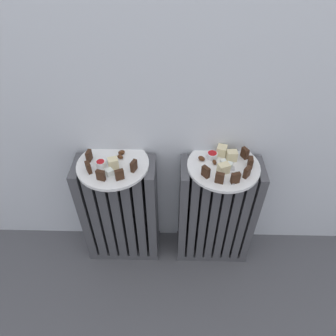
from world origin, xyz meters
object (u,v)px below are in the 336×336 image
object	(u,v)px
radiator_left	(121,212)
plate_right	(223,166)
jam_bowl_right	(212,155)
radiator_right	(216,214)
plate_left	(113,164)
fork	(232,174)
jam_bowl_left	(101,164)

from	to	relation	value
radiator_left	plate_right	size ratio (longest dim) A/B	1.98
radiator_left	jam_bowl_right	size ratio (longest dim) A/B	13.30
radiator_right	plate_left	world-z (taller)	plate_left
radiator_left	radiator_right	bearing A→B (deg)	0.00
radiator_left	jam_bowl_right	bearing A→B (deg)	6.16
radiator_left	jam_bowl_right	distance (m)	0.49
plate_right	jam_bowl_right	xyz separation A→B (m)	(-0.04, 0.04, 0.02)
plate_right	fork	world-z (taller)	fork
jam_bowl_left	jam_bowl_right	bearing A→B (deg)	8.24
radiator_right	jam_bowl_left	distance (m)	0.56
radiator_right	jam_bowl_left	size ratio (longest dim) A/B	15.28
radiator_left	jam_bowl_left	size ratio (longest dim) A/B	15.28
plate_left	plate_right	size ratio (longest dim) A/B	1.00
plate_right	jam_bowl_left	size ratio (longest dim) A/B	7.72
radiator_right	fork	xyz separation A→B (m)	(0.03, -0.05, 0.29)
plate_left	radiator_left	bearing A→B (deg)	0.00
radiator_left	jam_bowl_left	world-z (taller)	jam_bowl_left
fork	plate_left	bearing A→B (deg)	173.81
radiator_left	jam_bowl_right	world-z (taller)	jam_bowl_right
radiator_left	plate_left	world-z (taller)	plate_left
plate_right	radiator_left	bearing A→B (deg)	180.00
jam_bowl_left	radiator_right	bearing A→B (deg)	2.47
jam_bowl_left	plate_left	bearing A→B (deg)	26.35
radiator_left	plate_left	bearing A→B (deg)	180.00
plate_left	fork	distance (m)	0.46
radiator_right	plate_left	distance (m)	0.51
radiator_left	jam_bowl_left	bearing A→B (deg)	-153.65
radiator_left	plate_left	xyz separation A→B (m)	(-0.00, 0.00, 0.29)
plate_right	jam_bowl_left	distance (m)	0.47
jam_bowl_left	jam_bowl_right	world-z (taller)	jam_bowl_left
radiator_right	jam_bowl_left	xyz separation A→B (m)	(-0.47, -0.02, 0.31)
jam_bowl_left	jam_bowl_right	distance (m)	0.43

